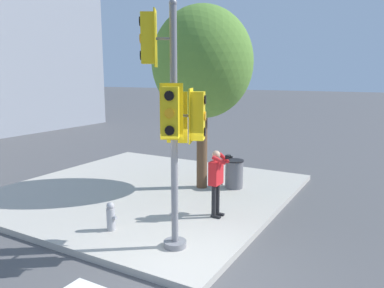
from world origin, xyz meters
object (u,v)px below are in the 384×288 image
Objects in this scene: traffic_signal_pole at (174,112)px; street_tree at (202,63)px; trash_bin at (234,174)px; person_photographer at (217,178)px; fire_hydrant at (111,216)px.

traffic_signal_pole is 0.88× the size of street_tree.
trash_bin is at bearing 7.56° from traffic_signal_pole.
person_photographer is 2.51× the size of fire_hydrant.
fire_hydrant is at bearing 176.59° from street_tree.
street_tree is 6.20× the size of trash_bin.
street_tree is 8.25× the size of fire_hydrant.
trash_bin is (0.44, -0.88, -3.30)m from street_tree.
traffic_signal_pole is at bearing -90.03° from fire_hydrant.
person_photographer reaches higher than fire_hydrant.
trash_bin is (2.37, 0.55, -0.54)m from person_photographer.
person_photographer is 2.49m from trash_bin.
fire_hydrant is (0.00, 1.68, -2.40)m from traffic_signal_pole.
trash_bin is at bearing -14.51° from fire_hydrant.
person_photographer is 1.89× the size of trash_bin.
traffic_signal_pole is 2.60m from person_photographer.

